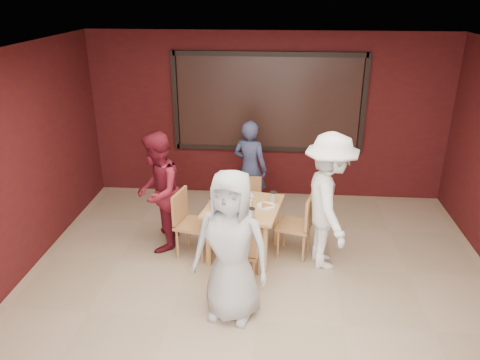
# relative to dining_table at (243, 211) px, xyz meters

# --- Properties ---
(floor) EXTENTS (7.00, 7.00, 0.00)m
(floor) POSITION_rel_dining_table_xyz_m (0.25, -1.40, -0.66)
(floor) COLOR tan
(floor) RESTS_ON ground
(window_blinds) EXTENTS (3.00, 0.02, 1.50)m
(window_blinds) POSITION_rel_dining_table_xyz_m (0.25, 2.05, 0.99)
(window_blinds) COLOR black
(dining_table) EXTENTS (1.10, 1.10, 0.90)m
(dining_table) POSITION_rel_dining_table_xyz_m (0.00, 0.00, 0.00)
(dining_table) COLOR tan
(dining_table) RESTS_ON floor
(chair_front) EXTENTS (0.50, 0.50, 0.90)m
(chair_front) POSITION_rel_dining_table_xyz_m (0.02, -0.71, -0.15)
(chair_front) COLOR #BF874A
(chair_front) RESTS_ON floor
(chair_back) EXTENTS (0.38, 0.38, 0.77)m
(chair_back) POSITION_rel_dining_table_xyz_m (0.02, 0.86, -0.22)
(chair_back) COLOR #BF874A
(chair_back) RESTS_ON floor
(chair_left) EXTENTS (0.53, 0.53, 0.92)m
(chair_left) POSITION_rel_dining_table_xyz_m (-0.74, -0.03, -0.14)
(chair_left) COLOR #BF874A
(chair_left) RESTS_ON floor
(chair_right) EXTENTS (0.53, 0.53, 0.89)m
(chair_right) POSITION_rel_dining_table_xyz_m (0.76, 0.04, -0.15)
(chair_right) COLOR #BF874A
(chair_right) RESTS_ON floor
(diner_front) EXTENTS (0.95, 0.73, 1.74)m
(diner_front) POSITION_rel_dining_table_xyz_m (-0.03, -1.29, 0.21)
(diner_front) COLOR #B0B0B0
(diner_front) RESTS_ON floor
(diner_back) EXTENTS (0.67, 0.56, 1.56)m
(diner_back) POSITION_rel_dining_table_xyz_m (0.00, 1.27, 0.12)
(diner_back) COLOR #32385A
(diner_back) RESTS_ON floor
(diner_left) EXTENTS (0.67, 0.84, 1.67)m
(diner_left) POSITION_rel_dining_table_xyz_m (-1.18, 0.12, 0.18)
(diner_left) COLOR maroon
(diner_left) RESTS_ON floor
(diner_right) EXTENTS (0.84, 1.26, 1.81)m
(diner_right) POSITION_rel_dining_table_xyz_m (1.10, -0.14, 0.25)
(diner_right) COLOR white
(diner_right) RESTS_ON floor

